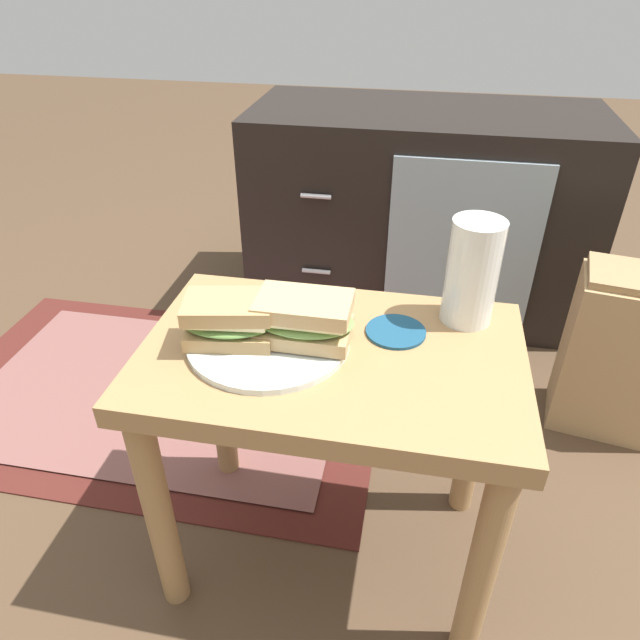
% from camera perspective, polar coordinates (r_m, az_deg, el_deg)
% --- Properties ---
extents(ground_plane, '(8.00, 8.00, 0.00)m').
position_cam_1_polar(ground_plane, '(1.17, 0.90, -21.35)').
color(ground_plane, '#4C3826').
extents(side_table, '(0.56, 0.36, 0.46)m').
position_cam_1_polar(side_table, '(0.90, 1.10, -7.64)').
color(side_table, '#A37A4C').
rests_on(side_table, ground).
extents(tv_cabinet, '(0.96, 0.46, 0.58)m').
position_cam_1_polar(tv_cabinet, '(1.75, 9.81, 10.56)').
color(tv_cabinet, black).
rests_on(tv_cabinet, ground).
extents(area_rug, '(1.11, 0.72, 0.01)m').
position_cam_1_polar(area_rug, '(1.52, -15.50, -6.83)').
color(area_rug, '#4C1E19').
rests_on(area_rug, ground).
extents(plate, '(0.24, 0.24, 0.01)m').
position_cam_1_polar(plate, '(0.85, -5.18, -2.12)').
color(plate, silver).
rests_on(plate, side_table).
extents(sandwich_front, '(0.15, 0.10, 0.07)m').
position_cam_1_polar(sandwich_front, '(0.84, -8.98, 0.03)').
color(sandwich_front, tan).
rests_on(sandwich_front, plate).
extents(sandwich_back, '(0.15, 0.09, 0.07)m').
position_cam_1_polar(sandwich_back, '(0.82, -1.59, 0.15)').
color(sandwich_back, tan).
rests_on(sandwich_back, plate).
extents(beer_glass, '(0.08, 0.08, 0.17)m').
position_cam_1_polar(beer_glass, '(0.89, 14.84, 4.52)').
color(beer_glass, silver).
rests_on(beer_glass, side_table).
extents(coaster, '(0.09, 0.09, 0.01)m').
position_cam_1_polar(coaster, '(0.88, 7.52, -1.14)').
color(coaster, navy).
rests_on(coaster, side_table).
extents(paper_bag, '(0.25, 0.19, 0.40)m').
position_cam_1_polar(paper_bag, '(1.43, 27.48, -2.98)').
color(paper_bag, tan).
rests_on(paper_bag, ground).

